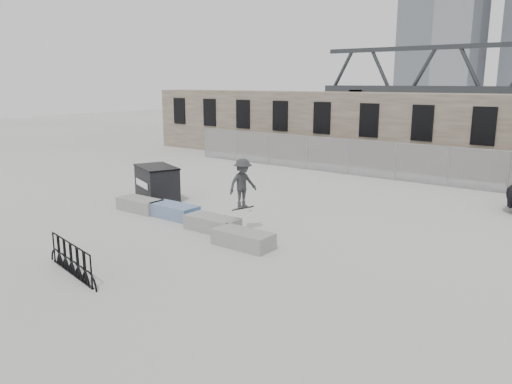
# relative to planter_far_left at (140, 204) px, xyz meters

# --- Properties ---
(ground) EXTENTS (120.00, 120.00, 0.00)m
(ground) POSITION_rel_planter_far_left_xyz_m (2.93, 0.00, -0.28)
(ground) COLOR beige
(ground) RESTS_ON ground
(stone_wall) EXTENTS (36.00, 2.58, 4.50)m
(stone_wall) POSITION_rel_planter_far_left_xyz_m (2.93, 16.24, 1.98)
(stone_wall) COLOR #685B4D
(stone_wall) RESTS_ON ground
(chainlink_fence) EXTENTS (22.06, 0.06, 2.02)m
(chainlink_fence) POSITION_rel_planter_far_left_xyz_m (2.93, 12.50, 0.76)
(chainlink_fence) COLOR gray
(chainlink_fence) RESTS_ON ground
(planter_far_left) EXTENTS (2.00, 0.90, 0.52)m
(planter_far_left) POSITION_rel_planter_far_left_xyz_m (0.00, 0.00, 0.00)
(planter_far_left) COLOR gray
(planter_far_left) RESTS_ON ground
(planter_center_left) EXTENTS (2.00, 0.90, 0.52)m
(planter_center_left) POSITION_rel_planter_far_left_xyz_m (1.84, 0.13, 0.00)
(planter_center_left) COLOR #3560A1
(planter_center_left) RESTS_ON ground
(planter_center_right) EXTENTS (2.00, 0.90, 0.52)m
(planter_center_right) POSITION_rel_planter_far_left_xyz_m (4.21, -0.28, 0.00)
(planter_center_right) COLOR gray
(planter_center_right) RESTS_ON ground
(planter_offset) EXTENTS (2.00, 0.90, 0.52)m
(planter_offset) POSITION_rel_planter_far_left_xyz_m (6.15, -0.97, 0.00)
(planter_offset) COLOR gray
(planter_offset) RESTS_ON ground
(dumpster) EXTENTS (2.64, 2.16, 1.51)m
(dumpster) POSITION_rel_planter_far_left_xyz_m (-0.99, 1.80, 0.48)
(dumpster) COLOR black
(dumpster) RESTS_ON ground
(bike_rack) EXTENTS (3.09, 0.67, 0.90)m
(bike_rack) POSITION_rel_planter_far_left_xyz_m (3.93, -5.64, 0.16)
(bike_rack) COLOR black
(bike_rack) RESTS_ON ground
(skateboarder) EXTENTS (0.87, 1.20, 1.82)m
(skateboarder) POSITION_rel_planter_far_left_xyz_m (5.35, 0.03, 1.52)
(skateboarder) COLOR #2D2E30
(skateboarder) RESTS_ON ground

